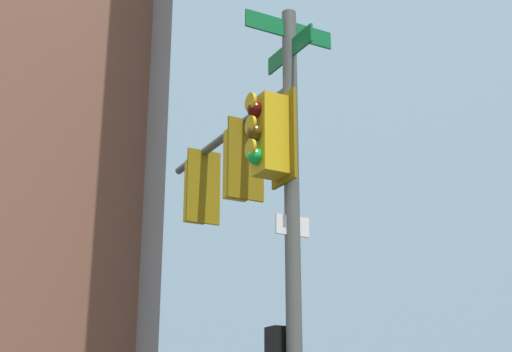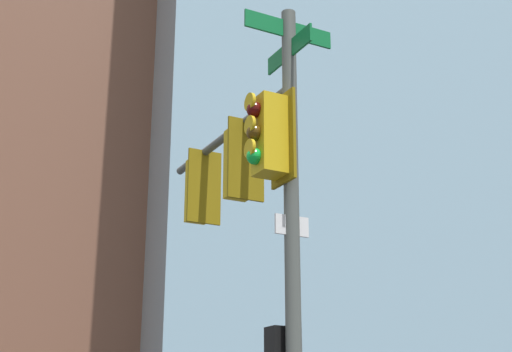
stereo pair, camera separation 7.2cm
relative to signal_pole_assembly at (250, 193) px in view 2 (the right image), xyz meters
The scene contains 2 objects.
signal_pole_assembly is the anchor object (origin of this frame).
building_brick_nearside 41.45m from the signal_pole_assembly, behind, with size 24.62×14.08×35.09m, color brown.
Camera 2 is at (7.60, -2.82, 1.76)m, focal length 51.90 mm.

